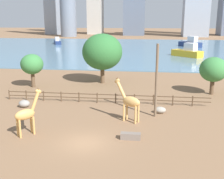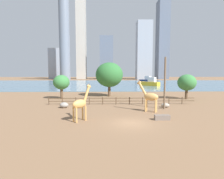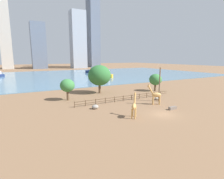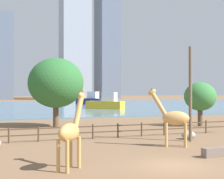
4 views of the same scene
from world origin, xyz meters
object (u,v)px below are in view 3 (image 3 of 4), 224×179
object	(u,v)px
utility_pole	(159,85)
tree_center_broad	(155,80)
feeding_trough	(173,108)
boat_tug	(93,71)
giraffe_tall	(156,95)
tree_left_large	(67,86)
boat_sailboat	(105,75)
boulder_near_fence	(95,107)
boat_ferry	(0,75)
tree_right_tall	(99,75)
boulder_by_pole	(157,98)
giraffe_companion	(134,106)

from	to	relation	value
utility_pole	tree_center_broad	size ratio (longest dim) A/B	1.50
feeding_trough	boat_tug	xyz separation A→B (m)	(16.92, 83.57, 1.21)
giraffe_tall	boat_tug	distance (m)	80.87
tree_left_large	boat_sailboat	bearing A→B (deg)	53.10
giraffe_tall	boulder_near_fence	size ratio (longest dim) A/B	3.36
giraffe_tall	boat_sailboat	distance (m)	52.95
boat_ferry	boat_sailboat	bearing A→B (deg)	30.38
giraffe_tall	boat_tug	bearing A→B (deg)	-73.19
feeding_trough	tree_left_large	distance (m)	24.41
feeding_trough	boat_tug	world-z (taller)	boat_tug
utility_pole	boat_sailboat	xyz separation A→B (m)	(9.95, 49.59, -2.52)
tree_right_tall	boat_sailboat	bearing A→B (deg)	61.73
boulder_by_pole	boat_sailboat	size ratio (longest dim) A/B	0.16
tree_right_tall	boat_tug	size ratio (longest dim) A/B	0.92
tree_right_tall	boulder_by_pole	bearing A→B (deg)	-57.92
feeding_trough	boulder_near_fence	bearing A→B (deg)	150.11
boat_sailboat	boat_tug	xyz separation A→B (m)	(4.64, 27.58, 0.04)
tree_center_broad	boulder_by_pole	bearing A→B (deg)	-129.66
tree_left_large	boat_tug	size ratio (longest dim) A/B	0.59
giraffe_companion	boat_tug	xyz separation A→B (m)	(26.50, 83.75, -0.52)
tree_left_large	tree_right_tall	size ratio (longest dim) A/B	0.64
tree_left_large	tree_right_tall	world-z (taller)	tree_right_tall
boat_sailboat	boat_tug	distance (m)	27.97
tree_left_large	boat_ferry	bearing A→B (deg)	104.98
boat_ferry	boat_sailboat	xyz separation A→B (m)	(47.67, -32.62, 0.33)
boulder_near_fence	tree_left_large	bearing A→B (deg)	106.47
tree_right_tall	boat_tug	distance (m)	65.90
feeding_trough	tree_left_large	bearing A→B (deg)	132.80
giraffe_tall	boat_ferry	xyz separation A→B (m)	(-35.00, 84.03, -1.04)
boat_sailboat	boat_tug	world-z (taller)	boat_tug
boulder_by_pole	tree_center_broad	distance (m)	12.34
feeding_trough	boat_tug	bearing A→B (deg)	78.55
giraffe_companion	utility_pole	distance (m)	13.75
giraffe_companion	giraffe_tall	bearing A→B (deg)	-20.58
boulder_by_pole	feeding_trough	world-z (taller)	boulder_by_pole
tree_center_broad	boat_sailboat	bearing A→B (deg)	87.44
giraffe_tall	boat_ferry	world-z (taller)	giraffe_tall
boulder_by_pole	boat_ferry	distance (m)	89.61
feeding_trough	tree_center_broad	distance (m)	20.07
tree_left_large	tree_right_tall	distance (m)	11.30
giraffe_companion	tree_left_large	xyz separation A→B (m)	(-6.85, 17.93, 1.55)
giraffe_companion	boat_tug	distance (m)	87.84
giraffe_tall	boulder_by_pole	size ratio (longest dim) A/B	3.46
giraffe_companion	utility_pole	bearing A→B (deg)	-19.07
boulder_by_pole	boat_tug	distance (m)	77.25
utility_pole	boat_sailboat	distance (m)	50.64
tree_center_broad	tree_left_large	bearing A→B (deg)	177.94
boulder_by_pole	tree_left_large	bearing A→B (deg)	152.33
boat_ferry	boat_tug	bearing A→B (deg)	59.26
giraffe_tall	feeding_trough	xyz separation A→B (m)	(0.40, -4.58, -1.88)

